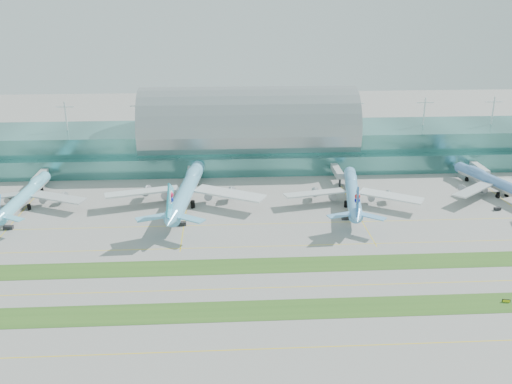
{
  "coord_description": "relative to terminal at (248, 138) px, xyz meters",
  "views": [
    {
      "loc": [
        -13.92,
        -182.44,
        96.75
      ],
      "look_at": [
        0.0,
        55.0,
        9.0
      ],
      "focal_mm": 40.0,
      "sensor_mm": 36.0,
      "label": 1
    }
  ],
  "objects": [
    {
      "name": "gse_d",
      "position": [
        -32.45,
        -88.32,
        -13.45
      ],
      "size": [
        3.93,
        1.91,
        1.56
      ],
      "primitive_type": "cube",
      "rotation": [
        0.0,
        0.0,
        0.01
      ],
      "color": "black",
      "rests_on": "ground"
    },
    {
      "name": "airliner_d",
      "position": [
        117.7,
        -59.44,
        -8.39
      ],
      "size": [
        57.89,
        67.14,
        18.94
      ],
      "rotation": [
        0.0,
        0.0,
        0.3
      ],
      "color": "#5B8CCA",
      "rests_on": "ground"
    },
    {
      "name": "gse_b",
      "position": [
        -104.34,
        -88.04,
        -13.47
      ],
      "size": [
        4.0,
        2.05,
        1.52
      ],
      "primitive_type": "cube",
      "rotation": [
        0.0,
        0.0,
        -0.03
      ],
      "color": "black",
      "rests_on": "ground"
    },
    {
      "name": "airliner_b",
      "position": [
        -31.43,
        -63.08,
        -7.04
      ],
      "size": [
        74.11,
        84.61,
        23.29
      ],
      "rotation": [
        0.0,
        0.0,
        -0.11
      ],
      "color": "#67BBE3",
      "rests_on": "ground"
    },
    {
      "name": "airliner_c",
      "position": [
        44.92,
        -67.95,
        -8.08
      ],
      "size": [
        62.88,
        72.12,
        19.92
      ],
      "rotation": [
        0.0,
        0.0,
        -0.17
      ],
      "color": "#69B1E7",
      "rests_on": "ground"
    },
    {
      "name": "terminal",
      "position": [
        0.0,
        0.0,
        0.0
      ],
      "size": [
        340.0,
        69.1,
        36.0
      ],
      "color": "#3D7A75",
      "rests_on": "ground"
    },
    {
      "name": "taxiline_c",
      "position": [
        -0.01,
        -110.79,
        -14.22
      ],
      "size": [
        420.0,
        0.35,
        0.01
      ],
      "primitive_type": "cube",
      "color": "yellow",
      "rests_on": "ground"
    },
    {
      "name": "grass_strip_near",
      "position": [
        -0.01,
        -156.79,
        -14.19
      ],
      "size": [
        420.0,
        12.0,
        0.08
      ],
      "primitive_type": "cube",
      "color": "#2D591E",
      "rests_on": "ground"
    },
    {
      "name": "taxiline_a",
      "position": [
        -0.01,
        -176.79,
        -14.22
      ],
      "size": [
        420.0,
        0.35,
        0.01
      ],
      "primitive_type": "cube",
      "color": "yellow",
      "rests_on": "ground"
    },
    {
      "name": "gse_g",
      "position": [
        108.94,
        -79.43,
        -13.55
      ],
      "size": [
        3.26,
        2.18,
        1.36
      ],
      "primitive_type": "cube",
      "rotation": [
        0.0,
        0.0,
        0.21
      ],
      "color": "black",
      "rests_on": "ground"
    },
    {
      "name": "taxiline_b",
      "position": [
        -0.01,
        -142.79,
        -14.22
      ],
      "size": [
        420.0,
        0.35,
        0.01
      ],
      "primitive_type": "cube",
      "color": "yellow",
      "rests_on": "ground"
    },
    {
      "name": "airliner_a",
      "position": [
        -104.94,
        -62.4,
        -8.52
      ],
      "size": [
        59.16,
        67.2,
        18.5
      ],
      "rotation": [
        0.0,
        0.0,
        -0.05
      ],
      "color": "#67C6E3",
      "rests_on": "ground"
    },
    {
      "name": "grass_strip_far",
      "position": [
        -0.01,
        -126.79,
        -14.19
      ],
      "size": [
        420.0,
        12.0,
        0.08
      ],
      "primitive_type": "cube",
      "color": "#2D591E",
      "rests_on": "ground"
    },
    {
      "name": "gse_c",
      "position": [
        -35.62,
        -78.39,
        -13.45
      ],
      "size": [
        3.08,
        1.69,
        1.55
      ],
      "primitive_type": "cube",
      "rotation": [
        0.0,
        0.0,
        -0.05
      ],
      "color": "black",
      "rests_on": "ground"
    },
    {
      "name": "ground",
      "position": [
        -0.01,
        -128.79,
        -14.23
      ],
      "size": [
        700.0,
        700.0,
        0.0
      ],
      "primitive_type": "plane",
      "color": "gray",
      "rests_on": "ground"
    },
    {
      "name": "taxiline_d",
      "position": [
        -0.01,
        -88.79,
        -14.22
      ],
      "size": [
        420.0,
        0.35,
        0.01
      ],
      "primitive_type": "cube",
      "color": "yellow",
      "rests_on": "ground"
    },
    {
      "name": "taxiway_sign_east",
      "position": [
        75.78,
        -156.6,
        -13.7
      ],
      "size": [
        2.53,
        0.81,
        1.07
      ],
      "rotation": [
        0.0,
        0.0,
        -0.22
      ],
      "color": "black",
      "rests_on": "ground"
    },
    {
      "name": "gse_e",
      "position": [
        42.79,
        -77.87,
        -13.45
      ],
      "size": [
        3.17,
        1.95,
        1.55
      ],
      "primitive_type": "cube",
      "rotation": [
        0.0,
        0.0,
        0.02
      ],
      "color": "gold",
      "rests_on": "ground"
    },
    {
      "name": "gse_f",
      "position": [
        38.29,
        -86.22,
        -13.5
      ],
      "size": [
        3.61,
        1.63,
        1.45
      ],
      "primitive_type": "cube",
      "rotation": [
        0.0,
        0.0,
        -0.01
      ],
      "color": "black",
      "rests_on": "ground"
    }
  ]
}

